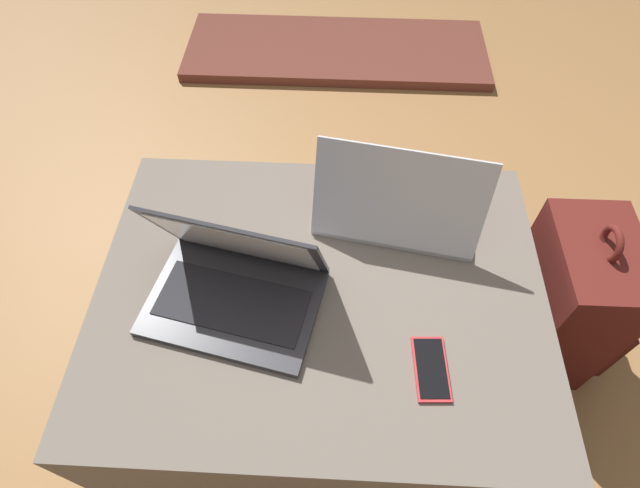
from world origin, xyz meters
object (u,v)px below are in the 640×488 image
Objects in this scene: laptop_near at (235,282)px; cell_phone at (431,369)px; laptop_far at (397,205)px; backpack at (567,304)px.

cell_phone is (0.40, -0.15, -0.05)m from laptop_near.
cell_phone is at bearing 108.17° from laptop_far.
laptop_near is at bearing 99.22° from backpack.
laptop_near is 0.72× the size of backpack.
laptop_near is at bearing 43.01° from laptop_far.
laptop_far is at bearing 79.24° from backpack.
cell_phone is 0.56m from backpack.
backpack reaches higher than cell_phone.
backpack is at bearing 179.31° from laptop_far.
cell_phone is 0.25× the size of backpack.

